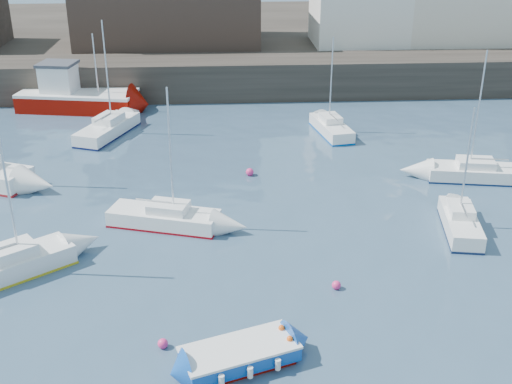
{
  "coord_description": "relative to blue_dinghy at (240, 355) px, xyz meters",
  "views": [
    {
      "loc": [
        -1.74,
        -16.8,
        14.56
      ],
      "look_at": [
        0.0,
        12.0,
        1.5
      ],
      "focal_mm": 45.0,
      "sensor_mm": 36.0,
      "label": 1
    }
  ],
  "objects": [
    {
      "name": "blue_dinghy",
      "position": [
        0.0,
        0.0,
        0.0
      ],
      "size": [
        4.35,
        2.96,
        0.76
      ],
      "color": "#810800",
      "rests_on": "ground"
    },
    {
      "name": "sailboat_c",
      "position": [
        11.02,
        9.24,
        0.04
      ],
      "size": [
        2.25,
        4.8,
        6.08
      ],
      "color": "white",
      "rests_on": "ground"
    },
    {
      "name": "quay_wall",
      "position": [
        1.24,
        34.1,
        1.08
      ],
      "size": [
        90.0,
        5.0,
        3.0
      ],
      "primitive_type": "cube",
      "color": "#28231E",
      "rests_on": "ground"
    },
    {
      "name": "buoy_far",
      "position": [
        1.22,
        16.8,
        -0.42
      ],
      "size": [
        0.46,
        0.46,
        0.46
      ],
      "primitive_type": "sphere",
      "color": "#F43079",
      "rests_on": "ground"
    },
    {
      "name": "sailboat_a",
      "position": [
        -9.57,
        6.34,
        0.08
      ],
      "size": [
        5.48,
        4.7,
        7.17
      ],
      "color": "white",
      "rests_on": "ground"
    },
    {
      "name": "land_strip",
      "position": [
        1.24,
        52.1,
        0.98
      ],
      "size": [
        90.0,
        32.0,
        2.8
      ],
      "primitive_type": "cube",
      "color": "#28231E",
      "rests_on": "ground"
    },
    {
      "name": "sailboat_b",
      "position": [
        -3.29,
        10.65,
        0.03
      ],
      "size": [
        5.73,
        3.26,
        7.03
      ],
      "color": "white",
      "rests_on": "ground"
    },
    {
      "name": "water",
      "position": [
        1.24,
        -0.9,
        -0.42
      ],
      "size": [
        220.0,
        220.0,
        0.0
      ],
      "primitive_type": "plane",
      "color": "#2D4760",
      "rests_on": "ground"
    },
    {
      "name": "sailboat_d",
      "position": [
        14.3,
        15.38,
        0.03
      ],
      "size": [
        6.07,
        2.84,
        7.44
      ],
      "color": "white",
      "rests_on": "ground"
    },
    {
      "name": "sailboat_h",
      "position": [
        -8.09,
        24.43,
        0.07
      ],
      "size": [
        3.96,
        6.23,
        7.66
      ],
      "color": "white",
      "rests_on": "ground"
    },
    {
      "name": "buoy_near",
      "position": [
        -2.71,
        1.1,
        -0.42
      ],
      "size": [
        0.38,
        0.38,
        0.38
      ],
      "primitive_type": "sphere",
      "color": "#F43079",
      "rests_on": "ground"
    },
    {
      "name": "sailboat_f",
      "position": [
        7.19,
        23.87,
        0.03
      ],
      "size": [
        2.45,
        5.21,
        6.51
      ],
      "color": "white",
      "rests_on": "ground"
    },
    {
      "name": "fishing_boat",
      "position": [
        -11.51,
        30.65,
        0.7
      ],
      "size": [
        9.25,
        4.79,
        5.84
      ],
      "color": "#810800",
      "rests_on": "ground"
    },
    {
      "name": "buoy_mid",
      "position": [
        4.16,
        4.53,
        -0.42
      ],
      "size": [
        0.38,
        0.38,
        0.38
      ],
      "primitive_type": "sphere",
      "color": "#F43079",
      "rests_on": "ground"
    }
  ]
}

